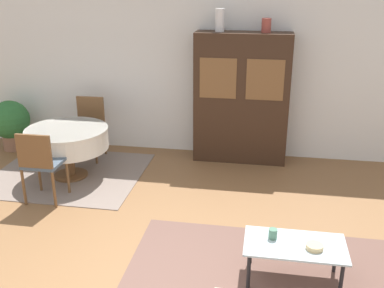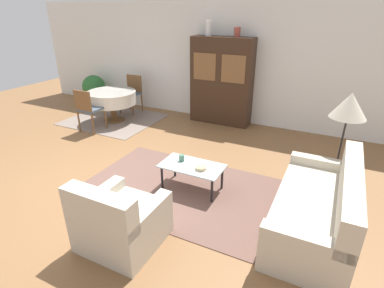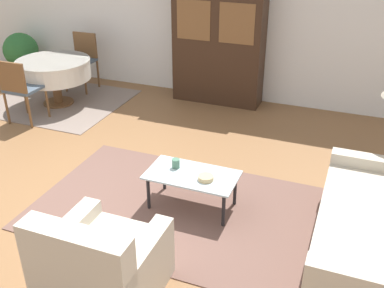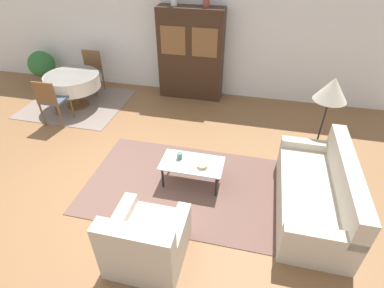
{
  "view_description": "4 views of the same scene",
  "coord_description": "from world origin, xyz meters",
  "px_view_note": "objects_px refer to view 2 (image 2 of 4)",
  "views": [
    {
      "loc": [
        1.0,
        -3.27,
        2.73
      ],
      "look_at": [
        0.2,
        1.4,
        0.95
      ],
      "focal_mm": 42.0,
      "sensor_mm": 36.0,
      "label": 1
    },
    {
      "loc": [
        3.08,
        -3.09,
        2.52
      ],
      "look_at": [
        1.34,
        0.4,
        0.75
      ],
      "focal_mm": 28.0,
      "sensor_mm": 36.0,
      "label": 2
    },
    {
      "loc": [
        2.77,
        -3.25,
        2.79
      ],
      "look_at": [
        1.34,
        0.4,
        0.75
      ],
      "focal_mm": 42.0,
      "sensor_mm": 36.0,
      "label": 3
    },
    {
      "loc": [
        2.13,
        -2.97,
        3.25
      ],
      "look_at": [
        1.34,
        0.4,
        0.75
      ],
      "focal_mm": 28.0,
      "sensor_mm": 36.0,
      "label": 4
    }
  ],
  "objects_px": {
    "dining_chair_near": "(88,107)",
    "couch": "(318,209)",
    "dining_table": "(112,98)",
    "coffee_table": "(192,168)",
    "potted_plant": "(94,88)",
    "display_cabinet": "(221,82)",
    "floor_lamp": "(349,107)",
    "bowl": "(201,168)",
    "dining_chair_far": "(132,91)",
    "vase_short": "(237,32)",
    "cup": "(182,158)",
    "vase_tall": "(209,28)",
    "armchair": "(120,222)"
  },
  "relations": [
    {
      "from": "dining_chair_near",
      "to": "couch",
      "type": "bearing_deg",
      "value": -14.44
    },
    {
      "from": "dining_table",
      "to": "coffee_table",
      "type": "bearing_deg",
      "value": -31.41
    },
    {
      "from": "couch",
      "to": "potted_plant",
      "type": "bearing_deg",
      "value": 64.99
    },
    {
      "from": "coffee_table",
      "to": "display_cabinet",
      "type": "xyz_separation_m",
      "value": [
        -0.72,
        2.96,
        0.63
      ]
    },
    {
      "from": "floor_lamp",
      "to": "bowl",
      "type": "height_order",
      "value": "floor_lamp"
    },
    {
      "from": "dining_chair_near",
      "to": "dining_chair_far",
      "type": "relative_size",
      "value": 1.0
    },
    {
      "from": "display_cabinet",
      "to": "vase_short",
      "type": "relative_size",
      "value": 9.85
    },
    {
      "from": "floor_lamp",
      "to": "potted_plant",
      "type": "relative_size",
      "value": 1.74
    },
    {
      "from": "dining_chair_near",
      "to": "bowl",
      "type": "xyz_separation_m",
      "value": [
        3.24,
        -1.14,
        -0.14
      ]
    },
    {
      "from": "coffee_table",
      "to": "cup",
      "type": "xyz_separation_m",
      "value": [
        -0.21,
        0.06,
        0.09
      ]
    },
    {
      "from": "couch",
      "to": "potted_plant",
      "type": "distance_m",
      "value": 6.91
    },
    {
      "from": "cup",
      "to": "potted_plant",
      "type": "height_order",
      "value": "potted_plant"
    },
    {
      "from": "floor_lamp",
      "to": "potted_plant",
      "type": "height_order",
      "value": "floor_lamp"
    },
    {
      "from": "cup",
      "to": "display_cabinet",
      "type": "bearing_deg",
      "value": 99.95
    },
    {
      "from": "vase_tall",
      "to": "vase_short",
      "type": "height_order",
      "value": "vase_tall"
    },
    {
      "from": "floor_lamp",
      "to": "vase_short",
      "type": "height_order",
      "value": "vase_short"
    },
    {
      "from": "cup",
      "to": "vase_short",
      "type": "relative_size",
      "value": 0.5
    },
    {
      "from": "dining_chair_far",
      "to": "display_cabinet",
      "type": "bearing_deg",
      "value": -172.65
    },
    {
      "from": "dining_table",
      "to": "vase_tall",
      "type": "distance_m",
      "value": 2.76
    },
    {
      "from": "dining_table",
      "to": "dining_chair_near",
      "type": "height_order",
      "value": "dining_chair_near"
    },
    {
      "from": "display_cabinet",
      "to": "dining_chair_far",
      "type": "bearing_deg",
      "value": -172.65
    },
    {
      "from": "dining_table",
      "to": "floor_lamp",
      "type": "relative_size",
      "value": 0.79
    },
    {
      "from": "vase_tall",
      "to": "dining_chair_far",
      "type": "bearing_deg",
      "value": -171.34
    },
    {
      "from": "potted_plant",
      "to": "dining_table",
      "type": "bearing_deg",
      "value": -32.18
    },
    {
      "from": "dining_table",
      "to": "cup",
      "type": "distance_m",
      "value": 3.39
    },
    {
      "from": "couch",
      "to": "armchair",
      "type": "height_order",
      "value": "couch"
    },
    {
      "from": "armchair",
      "to": "dining_table",
      "type": "height_order",
      "value": "armchair"
    },
    {
      "from": "dining_chair_far",
      "to": "potted_plant",
      "type": "xyz_separation_m",
      "value": [
        -1.4,
        0.1,
        -0.09
      ]
    },
    {
      "from": "floor_lamp",
      "to": "vase_tall",
      "type": "relative_size",
      "value": 4.45
    },
    {
      "from": "couch",
      "to": "dining_chair_far",
      "type": "height_order",
      "value": "dining_chair_far"
    },
    {
      "from": "dining_table",
      "to": "floor_lamp",
      "type": "bearing_deg",
      "value": -7.72
    },
    {
      "from": "dining_chair_far",
      "to": "cup",
      "type": "xyz_separation_m",
      "value": [
        2.86,
        -2.6,
        -0.11
      ]
    },
    {
      "from": "bowl",
      "to": "floor_lamp",
      "type": "bearing_deg",
      "value": 35.44
    },
    {
      "from": "couch",
      "to": "vase_tall",
      "type": "height_order",
      "value": "vase_tall"
    },
    {
      "from": "vase_short",
      "to": "bowl",
      "type": "bearing_deg",
      "value": -79.24
    },
    {
      "from": "dining_chair_near",
      "to": "bowl",
      "type": "bearing_deg",
      "value": -19.38
    },
    {
      "from": "floor_lamp",
      "to": "vase_tall",
      "type": "bearing_deg",
      "value": 149.43
    },
    {
      "from": "vase_tall",
      "to": "vase_short",
      "type": "distance_m",
      "value": 0.67
    },
    {
      "from": "dining_table",
      "to": "vase_short",
      "type": "relative_size",
      "value": 5.73
    },
    {
      "from": "floor_lamp",
      "to": "bowl",
      "type": "xyz_separation_m",
      "value": [
        -1.76,
        -1.25,
        -0.8
      ]
    },
    {
      "from": "coffee_table",
      "to": "dining_table",
      "type": "xyz_separation_m",
      "value": [
        -3.07,
        1.87,
        0.22
      ]
    },
    {
      "from": "armchair",
      "to": "coffee_table",
      "type": "xyz_separation_m",
      "value": [
        0.21,
        1.42,
        0.04
      ]
    },
    {
      "from": "coffee_table",
      "to": "floor_lamp",
      "type": "distance_m",
      "value": 2.43
    },
    {
      "from": "dining_table",
      "to": "vase_tall",
      "type": "bearing_deg",
      "value": 28.62
    },
    {
      "from": "armchair",
      "to": "display_cabinet",
      "type": "height_order",
      "value": "display_cabinet"
    },
    {
      "from": "dining_chair_far",
      "to": "potted_plant",
      "type": "bearing_deg",
      "value": -3.94
    },
    {
      "from": "bowl",
      "to": "potted_plant",
      "type": "relative_size",
      "value": 0.19
    },
    {
      "from": "dining_table",
      "to": "dining_chair_far",
      "type": "bearing_deg",
      "value": 90.0
    },
    {
      "from": "vase_short",
      "to": "couch",
      "type": "bearing_deg",
      "value": -55.02
    },
    {
      "from": "floor_lamp",
      "to": "vase_short",
      "type": "xyz_separation_m",
      "value": [
        -2.33,
        1.77,
        0.84
      ]
    }
  ]
}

